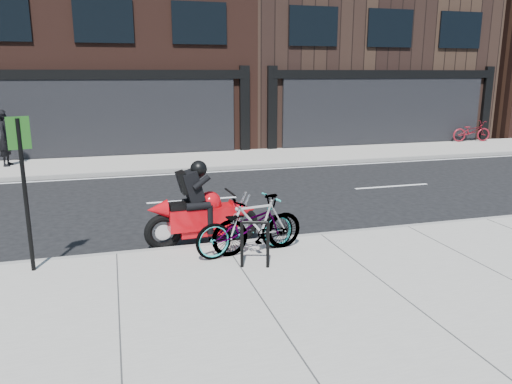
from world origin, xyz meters
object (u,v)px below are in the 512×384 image
object	(u,v)px
bike_rack	(255,240)
pedestrian	(5,138)
bicycle_rear	(258,224)
sign_post	(24,181)
motorcycle	(207,211)
bicycle_far	(472,131)
bicycle_front	(246,226)

from	to	relation	value
bike_rack	pedestrian	world-z (taller)	pedestrian
bicycle_rear	sign_post	world-z (taller)	sign_post
motorcycle	sign_post	bearing A→B (deg)	-169.07
bicycle_far	bicycle_front	bearing A→B (deg)	136.25
bicycle_front	sign_post	distance (m)	3.74
bicycle_front	bicycle_far	bearing A→B (deg)	-62.20
bicycle_rear	bicycle_far	xyz separation A→B (m)	(13.91, 11.60, -0.04)
bicycle_rear	motorcycle	bearing A→B (deg)	-153.40
bicycle_front	bicycle_far	world-z (taller)	bicycle_front
bike_rack	motorcycle	size ratio (longest dim) A/B	0.36
bike_rack	bicycle_rear	distance (m)	0.73
motorcycle	bicycle_far	distance (m)	18.07
bike_rack	pedestrian	size ratio (longest dim) A/B	0.42
bicycle_front	pedestrian	xyz separation A→B (m)	(-5.81, 10.76, 0.47)
bicycle_front	bicycle_rear	bearing A→B (deg)	-101.59
bicycle_rear	bike_rack	bearing A→B (deg)	-28.86
bike_rack	bicycle_front	world-z (taller)	bicycle_front
pedestrian	sign_post	world-z (taller)	sign_post
bicycle_rear	sign_post	xyz separation A→B (m)	(-3.81, 0.20, 0.98)
sign_post	bicycle_far	bearing A→B (deg)	15.55
bike_rack	bicycle_front	bearing A→B (deg)	87.68
bike_rack	bicycle_far	distance (m)	18.74
bicycle_rear	motorcycle	distance (m)	1.24
bicycle_far	bicycle_rear	bearing A→B (deg)	136.69
bicycle_front	bicycle_far	distance (m)	18.28
bicycle_rear	pedestrian	world-z (taller)	pedestrian
bicycle_rear	bicycle_far	size ratio (longest dim) A/B	0.95
motorcycle	pedestrian	distance (m)	11.11
sign_post	bike_rack	bearing A→B (deg)	-31.16
bicycle_front	sign_post	size ratio (longest dim) A/B	0.76
bicycle_far	sign_post	distance (m)	21.10
bicycle_front	motorcycle	world-z (taller)	motorcycle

